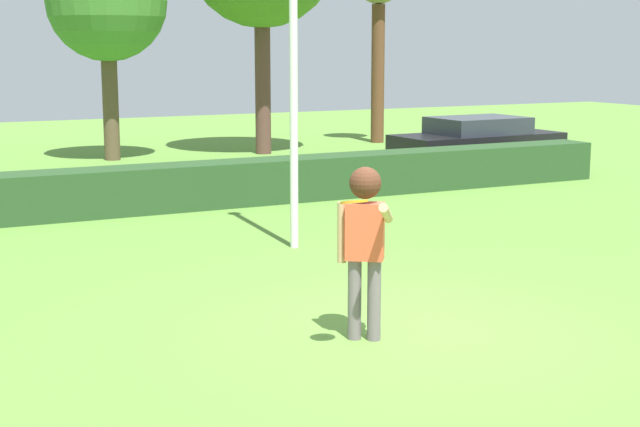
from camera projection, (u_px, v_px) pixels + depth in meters
name	position (u px, v px, depth m)	size (l,w,h in m)	color
ground_plane	(414.00, 332.00, 9.87)	(60.00, 60.00, 0.00)	#5F8E38
person	(365.00, 232.00, 9.43)	(0.48, 0.84, 1.78)	slate
frisbee	(354.00, 202.00, 8.73)	(0.27, 0.26, 0.07)	orange
lamppost	(293.00, 12.00, 13.39)	(0.24, 0.24, 6.22)	silver
hedge_row	(168.00, 188.00, 17.10)	(19.29, 0.90, 0.82)	#274823
parked_car_black	(477.00, 140.00, 22.76)	(4.26, 1.93, 1.25)	black
birch_tree	(107.00, 3.00, 23.85)	(3.06, 3.06, 5.59)	brown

